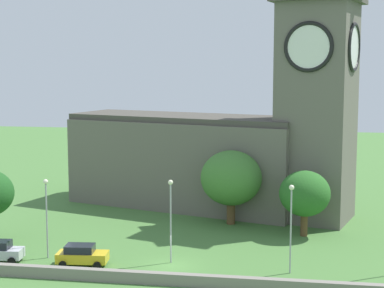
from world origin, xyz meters
TOP-DOWN VIEW (x-y plane):
  - ground_plane at (0.00, 15.00)m, footprint 200.00×200.00m
  - church at (2.80, 22.02)m, footprint 36.29×18.92m
  - quay_barrier at (0.00, -4.70)m, footprint 46.81×0.70m
  - car_yellow at (-7.72, -1.14)m, footprint 4.56×2.59m
  - streetlamp_west_mid at (-11.48, 0.37)m, footprint 0.44×0.44m
  - streetlamp_central at (-0.18, 0.84)m, footprint 0.44×0.44m
  - streetlamp_east_mid at (10.26, -0.27)m, footprint 0.44×0.44m
  - tree_riverside_west at (3.67, 15.34)m, footprint 6.71×6.71m
  - tree_riverside_east at (11.56, 11.68)m, footprint 5.20×5.20m

SIDE VIEW (x-z plane):
  - ground_plane at x=0.00m, z-range 0.00..0.00m
  - quay_barrier at x=0.00m, z-range 0.00..0.97m
  - car_yellow at x=-7.72m, z-range 0.01..1.85m
  - tree_riverside_east at x=11.56m, z-range 1.01..7.78m
  - streetlamp_west_mid at x=-11.48m, z-range 1.19..8.46m
  - streetlamp_central at x=-0.18m, z-range 1.21..8.67m
  - streetlamp_east_mid at x=10.26m, z-range 1.21..8.77m
  - tree_riverside_west at x=3.67m, z-range 1.03..9.20m
  - church at x=2.80m, z-range -5.51..23.32m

